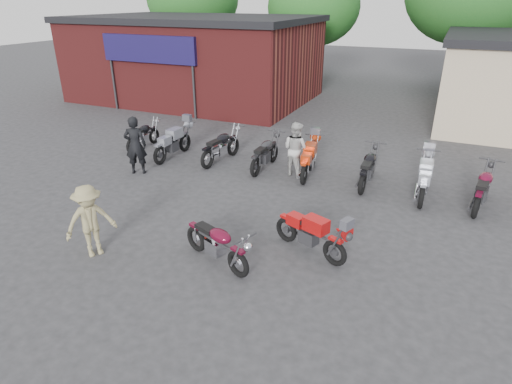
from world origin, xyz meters
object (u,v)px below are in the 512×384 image
at_px(helmet, 207,237).
at_px(row_bike_3, 265,152).
at_px(row_bike_7, 483,186).
at_px(row_bike_4, 309,157).
at_px(person_dark, 135,145).
at_px(row_bike_2, 221,145).
at_px(row_bike_5, 369,166).
at_px(row_bike_6, 425,177).
at_px(person_light, 296,149).
at_px(person_tan, 90,221).
at_px(vintage_motorcycle, 217,241).
at_px(sportbike, 311,232).
at_px(row_bike_1, 173,141).

xyz_separation_m(helmet, row_bike_3, (-0.60, 4.83, 0.46)).
bearing_deg(row_bike_7, row_bike_3, 97.44).
bearing_deg(row_bike_4, person_dark, 105.08).
bearing_deg(row_bike_4, row_bike_2, 83.62).
xyz_separation_m(person_dark, row_bike_3, (3.57, 2.01, -0.34)).
xyz_separation_m(row_bike_5, row_bike_6, (1.58, -0.21, 0.02)).
xyz_separation_m(person_light, person_tan, (-2.45, -6.16, -0.04)).
height_order(vintage_motorcycle, row_bike_4, row_bike_4).
relative_size(sportbike, person_light, 1.09).
relative_size(row_bike_4, row_bike_6, 0.98).
height_order(vintage_motorcycle, person_tan, person_tan).
bearing_deg(person_tan, helmet, -21.72).
xyz_separation_m(person_light, row_bike_5, (2.25, 0.14, -0.26)).
relative_size(row_bike_3, row_bike_5, 0.98).
bearing_deg(row_bike_1, row_bike_7, -89.11).
distance_m(vintage_motorcycle, helmet, 1.02).
distance_m(row_bike_3, row_bike_4, 1.48).
xyz_separation_m(vintage_motorcycle, person_tan, (-2.63, -0.77, 0.27)).
bearing_deg(person_dark, row_bike_6, 164.83).
relative_size(person_dark, row_bike_6, 0.88).
xyz_separation_m(helmet, person_tan, (-1.99, -1.45, 0.69)).
distance_m(sportbike, row_bike_6, 4.57).
bearing_deg(row_bike_5, row_bike_3, 90.56).
distance_m(row_bike_2, row_bike_3, 1.62).
height_order(helmet, person_dark, person_dark).
distance_m(helmet, person_tan, 2.55).
xyz_separation_m(row_bike_4, row_bike_7, (4.89, -0.28, -0.00)).
bearing_deg(vintage_motorcycle, person_tan, -142.54).
height_order(sportbike, row_bike_2, row_bike_2).
relative_size(sportbike, row_bike_6, 0.89).
xyz_separation_m(row_bike_3, row_bike_5, (3.31, 0.02, 0.01)).
bearing_deg(person_dark, row_bike_5, 169.15).
distance_m(helmet, row_bike_6, 6.34).
height_order(row_bike_3, row_bike_4, row_bike_4).
height_order(person_tan, row_bike_6, person_tan).
distance_m(sportbike, row_bike_5, 4.35).
distance_m(vintage_motorcycle, row_bike_6, 6.44).
bearing_deg(person_tan, person_light, 10.56).
height_order(sportbike, row_bike_7, row_bike_7).
distance_m(row_bike_6, row_bike_7, 1.48).
bearing_deg(row_bike_1, row_bike_5, -86.70).
xyz_separation_m(row_bike_1, row_bike_5, (6.67, 0.32, -0.01)).
distance_m(sportbike, row_bike_4, 4.58).
bearing_deg(vintage_motorcycle, row_bike_1, 152.64).
distance_m(vintage_motorcycle, row_bike_5, 5.90).
bearing_deg(row_bike_7, sportbike, 149.23).
distance_m(sportbike, row_bike_7, 5.34).
height_order(person_tan, row_bike_7, person_tan).
bearing_deg(person_tan, row_bike_7, -19.86).
bearing_deg(row_bike_2, sportbike, -126.43).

